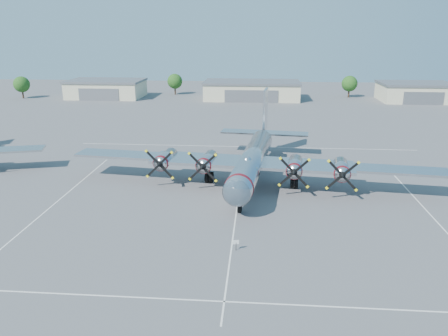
# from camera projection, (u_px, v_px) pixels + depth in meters

# --- Properties ---
(ground) EXTENTS (260.00, 260.00, 0.00)m
(ground) POSITION_uv_depth(u_px,v_px,m) (238.00, 198.00, 54.54)
(ground) COLOR #525254
(ground) RESTS_ON ground
(parking_lines) EXTENTS (60.00, 50.08, 0.01)m
(parking_lines) POSITION_uv_depth(u_px,v_px,m) (238.00, 203.00, 52.87)
(parking_lines) COLOR silver
(parking_lines) RESTS_ON ground
(hangar_west) EXTENTS (22.60, 14.60, 5.40)m
(hangar_west) POSITION_uv_depth(u_px,v_px,m) (106.00, 89.00, 135.06)
(hangar_west) COLOR beige
(hangar_west) RESTS_ON ground
(hangar_center) EXTENTS (28.60, 14.60, 5.40)m
(hangar_center) POSITION_uv_depth(u_px,v_px,m) (252.00, 90.00, 131.61)
(hangar_center) COLOR beige
(hangar_center) RESTS_ON ground
(hangar_east) EXTENTS (20.60, 14.60, 5.40)m
(hangar_east) POSITION_uv_depth(u_px,v_px,m) (415.00, 92.00, 127.92)
(hangar_east) COLOR beige
(hangar_east) RESTS_ON ground
(tree_far_west) EXTENTS (4.80, 4.80, 6.64)m
(tree_far_west) POSITION_uv_depth(u_px,v_px,m) (22.00, 84.00, 132.76)
(tree_far_west) COLOR #382619
(tree_far_west) RESTS_ON ground
(tree_west) EXTENTS (4.80, 4.80, 6.64)m
(tree_west) POSITION_uv_depth(u_px,v_px,m) (175.00, 81.00, 140.71)
(tree_west) COLOR #382619
(tree_west) RESTS_ON ground
(tree_east) EXTENTS (4.80, 4.80, 6.64)m
(tree_east) POSITION_uv_depth(u_px,v_px,m) (350.00, 84.00, 134.58)
(tree_east) COLOR #382619
(tree_east) RESTS_ON ground
(main_bomber_b29) EXTENTS (52.53, 38.93, 10.84)m
(main_bomber_b29) POSITION_uv_depth(u_px,v_px,m) (253.00, 180.00, 60.83)
(main_bomber_b29) COLOR silver
(main_bomber_b29) RESTS_ON ground
(info_placard) EXTENTS (0.56, 0.16, 1.07)m
(info_placard) POSITION_uv_depth(u_px,v_px,m) (236.00, 243.00, 41.24)
(info_placard) COLOR black
(info_placard) RESTS_ON ground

